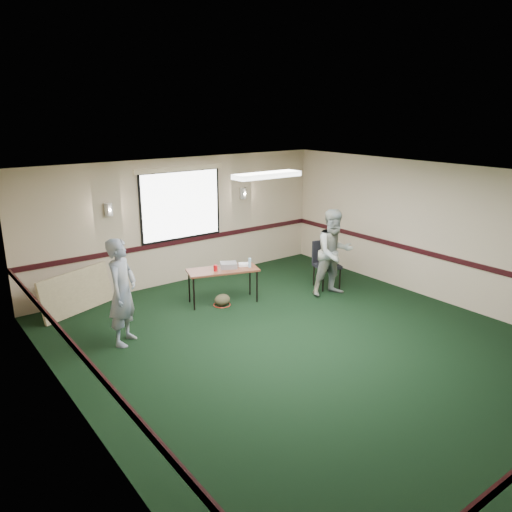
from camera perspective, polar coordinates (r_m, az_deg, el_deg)
ground at (r=8.23m, az=5.52°, el=-10.13°), size 8.00×8.00×0.00m
room_shell at (r=9.27m, az=-3.06°, el=3.41°), size 8.00×8.02×8.00m
folding_table at (r=9.71m, az=-3.82°, el=-1.80°), size 1.47×0.93×0.68m
projector at (r=9.76m, az=-3.15°, el=-1.06°), size 0.40×0.38×0.11m
game_console at (r=9.88m, az=-1.42°, el=-0.98°), size 0.26×0.25×0.05m
red_cup at (r=9.59m, az=-4.65°, el=-1.38°), size 0.08×0.08×0.12m
water_bottle at (r=9.77m, az=-0.72°, el=-0.78°), size 0.06×0.06×0.18m
duffel_bag at (r=9.72m, az=-3.87°, el=-5.03°), size 0.34×0.27×0.23m
cable_coil at (r=9.78m, az=-3.91°, el=-5.58°), size 0.40×0.40×0.02m
folded_table at (r=9.91m, az=-19.81°, el=-3.88°), size 1.51×0.77×0.78m
conference_chair at (r=10.72m, az=7.90°, el=-0.48°), size 0.59×0.60×0.98m
person_left at (r=8.22m, az=-15.03°, el=-3.99°), size 0.76×0.74×1.75m
person_right at (r=10.16m, az=8.91°, el=0.37°), size 0.98×0.84×1.77m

